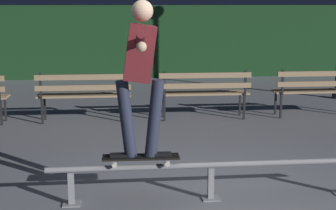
# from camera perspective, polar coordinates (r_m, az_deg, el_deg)

# --- Properties ---
(ground_plane) EXTENTS (90.00, 90.00, 0.00)m
(ground_plane) POSITION_cam_1_polar(r_m,az_deg,el_deg) (5.54, 4.58, -10.02)
(ground_plane) COLOR slate
(hedge_backdrop) EXTENTS (24.00, 1.20, 1.97)m
(hedge_backdrop) POSITION_cam_1_polar(r_m,az_deg,el_deg) (14.60, -2.22, 7.18)
(hedge_backdrop) COLOR #193D1E
(hedge_backdrop) RESTS_ON ground
(grind_rail) EXTENTS (3.37, 0.18, 0.40)m
(grind_rail) POSITION_cam_1_polar(r_m,az_deg,el_deg) (5.36, 4.80, -7.36)
(grind_rail) COLOR gray
(grind_rail) RESTS_ON ground
(skateboard) EXTENTS (0.79, 0.22, 0.09)m
(skateboard) POSITION_cam_1_polar(r_m,az_deg,el_deg) (5.22, -3.04, -5.86)
(skateboard) COLOR black
(skateboard) RESTS_ON grind_rail
(skateboarder) EXTENTS (0.62, 1.41, 1.56)m
(skateboarder) POSITION_cam_1_polar(r_m,az_deg,el_deg) (5.03, -3.12, 4.39)
(skateboarder) COLOR black
(skateboarder) RESTS_ON skateboard
(park_bench_left_center) EXTENTS (1.61, 0.43, 0.88)m
(park_bench_left_center) POSITION_cam_1_polar(r_m,az_deg,el_deg) (8.85, -9.35, 1.50)
(park_bench_left_center) COLOR black
(park_bench_left_center) RESTS_ON ground
(park_bench_right_center) EXTENTS (1.61, 0.43, 0.88)m
(park_bench_right_center) POSITION_cam_1_polar(r_m,az_deg,el_deg) (8.97, 4.04, 1.75)
(park_bench_right_center) COLOR black
(park_bench_right_center) RESTS_ON ground
(park_bench_rightmost) EXTENTS (1.61, 0.43, 0.88)m
(park_bench_rightmost) POSITION_cam_1_polar(r_m,az_deg,el_deg) (9.55, 16.42, 1.90)
(park_bench_rightmost) COLOR black
(park_bench_rightmost) RESTS_ON ground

